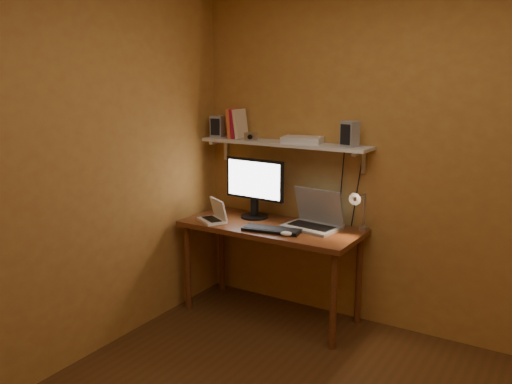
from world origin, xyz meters
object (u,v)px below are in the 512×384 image
Objects in this scene: wall_shelf at (284,144)px; monitor at (255,185)px; desk at (271,236)px; mouse at (286,234)px; laptop at (315,217)px; keyboard at (272,230)px; shelf_camera at (251,137)px; netbook at (215,215)px; speaker_right at (350,134)px; speaker_left at (217,126)px; router at (303,140)px; desk_lamp at (359,206)px.

wall_shelf reaches higher than monitor.
mouse reaches higher than desk.
monitor is 5.91× the size of mouse.
keyboard is (-0.22, -0.27, -0.06)m from laptop.
keyboard is at bearing 147.13° from mouse.
wall_shelf is 0.41m from monitor.
desk is 12.77× the size of shelf_camera.
speaker_right is at bearing 48.23° from netbook.
wall_shelf is at bearing 174.64° from laptop.
keyboard is (0.09, -0.34, -0.60)m from wall_shelf.
speaker_left reaches higher than router.
desk is 1.00× the size of wall_shelf.
wall_shelf is 0.69m from keyboard.
wall_shelf is at bearing -176.26° from router.
monitor is at bearing 130.06° from keyboard.
speaker_right is at bearing -2.54° from router.
laptop is at bearing 21.43° from desk.
laptop is (0.31, -0.07, -0.53)m from wall_shelf.
shelf_camera reaches higher than router.
mouse is 0.48× the size of speaker_right.
shelf_camera is (-0.57, 0.00, 0.58)m from laptop.
shelf_camera is at bearing -26.43° from speaker_left.
mouse is 0.30× the size of router.
desk_lamp reaches higher than desk.
monitor is at bearing -168.29° from router.
wall_shelf is at bearing -166.01° from speaker_right.
desk is 4.70× the size of router.
mouse is (0.67, -0.05, -0.03)m from netbook.
shelf_camera reaches higher than desk.
speaker_left is 1.18m from speaker_right.
router is (0.80, 0.00, -0.06)m from speaker_left.
router is (0.16, 0.20, 0.74)m from desk.
keyboard is at bearing -40.46° from speaker_left.
keyboard is at bearing -58.45° from desk.
keyboard is at bearing -37.85° from monitor.
monitor is at bearing -163.06° from wall_shelf.
speaker_right is 0.39m from router.
desk is 3.21× the size of keyboard.
mouse is (0.24, -0.38, -0.59)m from wall_shelf.
speaker_left is at bearing 162.66° from desk.
wall_shelf reaches higher than laptop.
wall_shelf is 3.21× the size of keyboard.
router is (0.38, 0.08, 0.38)m from monitor.
desk_lamp is at bearing 0.15° from shelf_camera.
shelf_camera is (-0.26, 0.12, 0.74)m from desk.
monitor is at bearing 151.22° from desk.
router is at bearing 69.97° from keyboard.
keyboard is 4.83× the size of mouse.
monitor is at bearing -172.74° from laptop.
shelf_camera is at bearing -169.06° from router.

